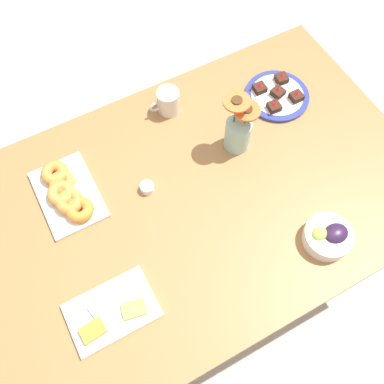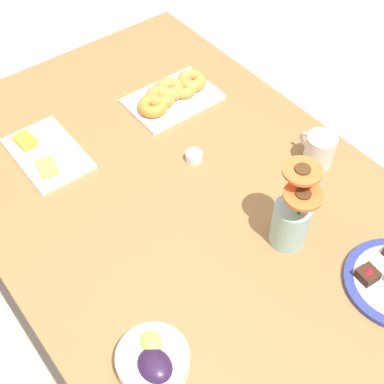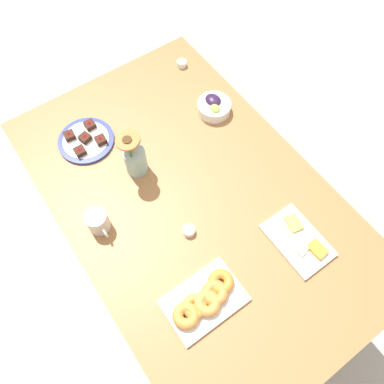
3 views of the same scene
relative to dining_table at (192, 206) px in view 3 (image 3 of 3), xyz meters
The scene contains 10 objects.
ground_plane 0.65m from the dining_table, ahead, with size 6.00×6.00×0.00m, color #B7B2A8.
dining_table is the anchor object (origin of this frame).
coffee_mug 0.40m from the dining_table, 105.05° to the right, with size 0.12×0.08×0.10m.
grape_bowl 0.47m from the dining_table, 132.15° to the left, with size 0.15×0.15×0.07m.
cheese_platter 0.46m from the dining_table, 29.58° to the left, with size 0.26×0.17×0.03m.
croissant_platter 0.43m from the dining_table, 29.10° to the right, with size 0.19×0.29×0.05m.
jam_cup_honey 0.18m from the dining_table, 39.80° to the right, with size 0.05×0.05×0.03m.
jam_cup_berry 0.74m from the dining_table, 148.76° to the left, with size 0.05×0.05×0.03m.
dessert_plate 0.55m from the dining_table, 155.55° to the right, with size 0.25×0.25×0.05m.
flower_vase 0.31m from the dining_table, 154.94° to the right, with size 0.12×0.11×0.24m.
Camera 3 is at (0.56, -0.40, 2.10)m, focal length 35.00 mm.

